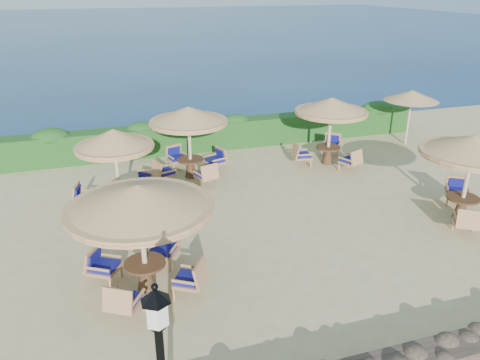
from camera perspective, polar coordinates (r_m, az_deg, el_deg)
ground at (r=14.27m, az=6.10°, el=-4.99°), size 120.00×120.00×0.00m
sea at (r=81.92m, az=-14.57°, el=17.63°), size 160.00×160.00×0.00m
hedge at (r=20.33m, az=-1.89°, el=5.62°), size 18.00×0.90×1.20m
extra_parasol at (r=21.64m, az=20.22°, el=9.61°), size 2.30×2.30×2.41m
cafe_set_0 at (r=10.55m, az=-12.05°, el=-4.19°), size 3.30×3.30×2.65m
cafe_set_1 at (r=15.10m, az=26.42°, el=2.71°), size 3.00×3.00×2.65m
cafe_set_2 at (r=14.66m, az=-14.92°, el=2.82°), size 2.68×2.68×2.65m
cafe_set_3 at (r=16.82m, az=-6.23°, el=6.14°), size 2.88×2.88×2.65m
cafe_set_4 at (r=18.36m, az=11.00°, el=7.57°), size 2.83×2.82×2.65m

